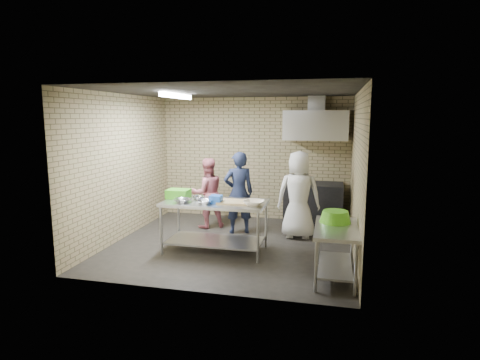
{
  "coord_description": "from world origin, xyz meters",
  "views": [
    {
      "loc": [
        1.71,
        -6.66,
        2.28
      ],
      "look_at": [
        0.1,
        0.2,
        1.15
      ],
      "focal_mm": 29.67,
      "sensor_mm": 36.0,
      "label": 1
    }
  ],
  "objects_px": {
    "bottle_green": "(338,129)",
    "woman_white": "(299,195)",
    "woman_pink": "(207,193)",
    "green_crate": "(178,194)",
    "blue_tub": "(216,199)",
    "prep_table": "(215,226)",
    "bottle_red": "(319,129)",
    "green_basin": "(335,216)",
    "stove": "(313,204)",
    "side_counter": "(336,252)",
    "man_navy": "(239,193)"
  },
  "relations": [
    {
      "from": "stove",
      "to": "man_navy",
      "type": "relative_size",
      "value": 0.74
    },
    {
      "from": "stove",
      "to": "woman_pink",
      "type": "height_order",
      "value": "woman_pink"
    },
    {
      "from": "prep_table",
      "to": "side_counter",
      "type": "distance_m",
      "value": 2.12
    },
    {
      "from": "green_crate",
      "to": "bottle_green",
      "type": "xyz_separation_m",
      "value": [
        2.7,
        2.16,
        1.07
      ]
    },
    {
      "from": "woman_white",
      "to": "stove",
      "type": "bearing_deg",
      "value": -107.98
    },
    {
      "from": "green_crate",
      "to": "blue_tub",
      "type": "xyz_separation_m",
      "value": [
        0.75,
        -0.22,
        -0.01
      ]
    },
    {
      "from": "green_basin",
      "to": "woman_pink",
      "type": "relative_size",
      "value": 0.32
    },
    {
      "from": "bottle_green",
      "to": "woman_pink",
      "type": "xyz_separation_m",
      "value": [
        -2.58,
        -0.91,
        -1.29
      ]
    },
    {
      "from": "bottle_red",
      "to": "man_navy",
      "type": "xyz_separation_m",
      "value": [
        -1.46,
        -1.14,
        -1.22
      ]
    },
    {
      "from": "bottle_red",
      "to": "prep_table",
      "type": "bearing_deg",
      "value": -124.99
    },
    {
      "from": "side_counter",
      "to": "green_crate",
      "type": "relative_size",
      "value": 3.12
    },
    {
      "from": "bottle_green",
      "to": "woman_pink",
      "type": "distance_m",
      "value": 3.02
    },
    {
      "from": "bottle_green",
      "to": "woman_white",
      "type": "distance_m",
      "value": 1.81
    },
    {
      "from": "bottle_green",
      "to": "bottle_red",
      "type": "bearing_deg",
      "value": 180.0
    },
    {
      "from": "stove",
      "to": "bottle_red",
      "type": "height_order",
      "value": "bottle_red"
    },
    {
      "from": "green_crate",
      "to": "man_navy",
      "type": "distance_m",
      "value": 1.33
    },
    {
      "from": "bottle_green",
      "to": "woman_white",
      "type": "xyz_separation_m",
      "value": [
        -0.69,
        -1.18,
        -1.19
      ]
    },
    {
      "from": "bottle_red",
      "to": "woman_white",
      "type": "distance_m",
      "value": 1.71
    },
    {
      "from": "stove",
      "to": "green_basin",
      "type": "relative_size",
      "value": 2.61
    },
    {
      "from": "green_basin",
      "to": "bottle_green",
      "type": "height_order",
      "value": "bottle_green"
    },
    {
      "from": "green_basin",
      "to": "woman_pink",
      "type": "bearing_deg",
      "value": 144.35
    },
    {
      "from": "woman_pink",
      "to": "bottle_red",
      "type": "bearing_deg",
      "value": 168.33
    },
    {
      "from": "bottle_red",
      "to": "blue_tub",
      "type": "bearing_deg",
      "value": -123.01
    },
    {
      "from": "blue_tub",
      "to": "bottle_green",
      "type": "bearing_deg",
      "value": 50.73
    },
    {
      "from": "bottle_red",
      "to": "woman_pink",
      "type": "relative_size",
      "value": 0.12
    },
    {
      "from": "green_crate",
      "to": "woman_pink",
      "type": "relative_size",
      "value": 0.27
    },
    {
      "from": "bottle_red",
      "to": "bottle_green",
      "type": "bearing_deg",
      "value": 0.0
    },
    {
      "from": "stove",
      "to": "green_crate",
      "type": "bearing_deg",
      "value": -139.45
    },
    {
      "from": "green_basin",
      "to": "woman_white",
      "type": "height_order",
      "value": "woman_white"
    },
    {
      "from": "green_basin",
      "to": "man_navy",
      "type": "bearing_deg",
      "value": 138.89
    },
    {
      "from": "woman_white",
      "to": "prep_table",
      "type": "bearing_deg",
      "value": 36.12
    },
    {
      "from": "green_basin",
      "to": "woman_pink",
      "type": "distance_m",
      "value": 3.15
    },
    {
      "from": "green_crate",
      "to": "green_basin",
      "type": "height_order",
      "value": "green_crate"
    },
    {
      "from": "prep_table",
      "to": "blue_tub",
      "type": "bearing_deg",
      "value": -63.43
    },
    {
      "from": "side_counter",
      "to": "woman_white",
      "type": "distance_m",
      "value": 1.99
    },
    {
      "from": "green_crate",
      "to": "bottle_red",
      "type": "distance_m",
      "value": 3.34
    },
    {
      "from": "stove",
      "to": "woman_pink",
      "type": "relative_size",
      "value": 0.83
    },
    {
      "from": "green_crate",
      "to": "bottle_green",
      "type": "relative_size",
      "value": 2.57
    },
    {
      "from": "green_crate",
      "to": "woman_pink",
      "type": "xyz_separation_m",
      "value": [
        0.12,
        1.26,
        -0.22
      ]
    },
    {
      "from": "green_crate",
      "to": "bottle_green",
      "type": "height_order",
      "value": "bottle_green"
    },
    {
      "from": "green_basin",
      "to": "prep_table",
      "type": "bearing_deg",
      "value": 167.01
    },
    {
      "from": "blue_tub",
      "to": "man_navy",
      "type": "bearing_deg",
      "value": 85.77
    },
    {
      "from": "side_counter",
      "to": "bottle_green",
      "type": "distance_m",
      "value": 3.41
    },
    {
      "from": "bottle_green",
      "to": "green_crate",
      "type": "bearing_deg",
      "value": -141.28
    },
    {
      "from": "bottle_red",
      "to": "bottle_green",
      "type": "xyz_separation_m",
      "value": [
        0.4,
        0.0,
        -0.01
      ]
    },
    {
      "from": "bottle_green",
      "to": "woman_white",
      "type": "relative_size",
      "value": 0.09
    },
    {
      "from": "green_basin",
      "to": "side_counter",
      "type": "bearing_deg",
      "value": -85.43
    },
    {
      "from": "green_crate",
      "to": "blue_tub",
      "type": "bearing_deg",
      "value": -16.35
    },
    {
      "from": "prep_table",
      "to": "woman_white",
      "type": "relative_size",
      "value": 1.05
    },
    {
      "from": "prep_table",
      "to": "bottle_red",
      "type": "distance_m",
      "value": 3.21
    }
  ]
}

